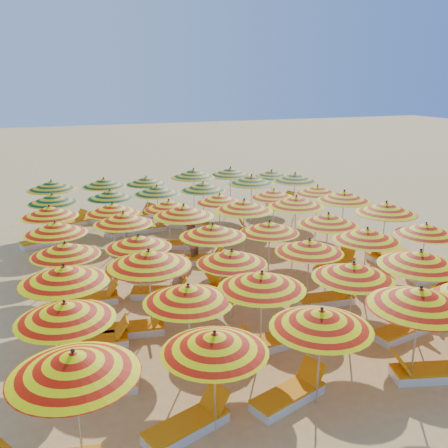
{
  "coord_description": "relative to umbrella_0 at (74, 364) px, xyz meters",
  "views": [
    {
      "loc": [
        -5.97,
        -15.23,
        6.52
      ],
      "look_at": [
        0.0,
        0.5,
        1.6
      ],
      "focal_mm": 40.0,
      "sensor_mm": 36.0,
      "label": 1
    }
  ],
  "objects": [
    {
      "name": "umbrella_47",
      "position": [
        11.13,
        15.42,
        -0.27
      ],
      "size": [
        2.52,
        2.52,
        2.02
      ],
      "color": "silver",
      "rests_on": "ground"
    },
    {
      "name": "umbrella_45",
      "position": [
        6.92,
        15.51,
        0.01
      ],
      "size": [
        2.56,
        2.56,
        2.34
      ],
      "color": "silver",
      "rests_on": "ground"
    },
    {
      "name": "lounger_29",
      "position": [
        11.73,
        15.44,
        -1.89
      ],
      "size": [
        1.83,
        1.14,
        0.69
      ],
      "rotation": [
        0.0,
        0.0,
        0.35
      ],
      "color": "white",
      "rests_on": "ground"
    },
    {
      "name": "lounger_7",
      "position": [
        8.35,
        1.8,
        -1.89
      ],
      "size": [
        1.81,
        0.9,
        0.69
      ],
      "rotation": [
        0.0,
        0.0,
        0.19
      ],
      "color": "white",
      "rests_on": "ground"
    },
    {
      "name": "umbrella_13",
      "position": [
        2.22,
        4.38,
        0.03
      ],
      "size": [
        2.63,
        2.63,
        2.36
      ],
      "color": "silver",
      "rests_on": "ground"
    },
    {
      "name": "lounger_27",
      "position": [
        2.09,
        15.68,
        -1.89
      ],
      "size": [
        1.82,
        1.18,
        0.69
      ],
      "rotation": [
        0.0,
        0.0,
        -0.38
      ],
      "color": "white",
      "rests_on": "ground"
    },
    {
      "name": "umbrella_9",
      "position": [
        6.87,
        2.11,
        -0.12
      ],
      "size": [
        2.72,
        2.72,
        2.19
      ],
      "color": "silver",
      "rests_on": "ground"
    },
    {
      "name": "umbrella_33",
      "position": [
        6.67,
        11.15,
        -0.26
      ],
      "size": [
        2.5,
        2.5,
        2.03
      ],
      "color": "silver",
      "rests_on": "ground"
    },
    {
      "name": "umbrella_39",
      "position": [
        6.61,
        13.11,
        -0.15
      ],
      "size": [
        2.51,
        2.51,
        2.16
      ],
      "color": "silver",
      "rests_on": "ground"
    },
    {
      "name": "lounger_6",
      "position": [
        4.93,
        2.48,
        -1.89
      ],
      "size": [
        1.78,
        0.76,
        0.69
      ],
      "rotation": [
        0.0,
        0.0,
        3.24
      ],
      "color": "white",
      "rests_on": "ground"
    },
    {
      "name": "beachgoer_a",
      "position": [
        3.45,
        6.26,
        -1.41
      ],
      "size": [
        0.5,
        0.55,
        1.27
      ],
      "primitive_type": "imported",
      "rotation": [
        0.0,
        0.0,
        2.11
      ],
      "color": "tan",
      "rests_on": "ground"
    },
    {
      "name": "umbrella_43",
      "position": [
        2.59,
        15.58,
        -0.15
      ],
      "size": [
        2.34,
        2.34,
        2.16
      ],
      "color": "silver",
      "rests_on": "ground"
    },
    {
      "name": "lounger_21",
      "position": [
        8.48,
        11.23,
        -1.89
      ],
      "size": [
        1.83,
        1.05,
        0.69
      ],
      "rotation": [
        0.0,
        0.0,
        2.85
      ],
      "color": "white",
      "rests_on": "ground"
    },
    {
      "name": "umbrella_14",
      "position": [
        4.51,
        4.36,
        -0.22
      ],
      "size": [
        2.22,
        2.22,
        2.08
      ],
      "color": "silver",
      "rests_on": "ground"
    },
    {
      "name": "umbrella_24",
      "position": [
        0.13,
        8.76,
        -0.16
      ],
      "size": [
        2.57,
        2.57,
        2.14
      ],
      "color": "silver",
      "rests_on": "ground"
    },
    {
      "name": "umbrella_15",
      "position": [
        6.92,
        4.33,
        -0.19
      ],
      "size": [
        2.57,
        2.57,
        2.11
      ],
      "color": "silver",
      "rests_on": "ground"
    },
    {
      "name": "lounger_11",
      "position": [
        7.51,
        4.19,
        -1.89
      ],
      "size": [
        1.79,
        0.77,
        0.69
      ],
      "rotation": [
        0.0,
        0.0,
        -0.11
      ],
      "color": "white",
      "rests_on": "ground"
    },
    {
      "name": "lounger_12",
      "position": [
        11.83,
        4.56,
        -1.89
      ],
      "size": [
        1.76,
        0.68,
        0.69
      ],
      "rotation": [
        0.0,
        0.0,
        3.08
      ],
      "color": "white",
      "rests_on": "ground"
    },
    {
      "name": "lounger_5",
      "position": [
        0.5,
        2.22,
        -1.89
      ],
      "size": [
        1.82,
        0.95,
        0.69
      ],
      "rotation": [
        0.0,
        0.0,
        2.92
      ],
      "color": "white",
      "rests_on": "ground"
    },
    {
      "name": "umbrella_1",
      "position": [
        2.48,
        0.1,
        -0.17
      ],
      "size": [
        2.42,
        2.42,
        2.13
      ],
      "color": "silver",
      "rests_on": "ground"
    },
    {
      "name": "umbrella_3",
      "position": [
        7.04,
        -0.02,
        0.03
      ],
      "size": [
        2.3,
        2.3,
        2.36
      ],
      "color": "silver",
      "rests_on": "ground"
    },
    {
      "name": "lounger_17",
      "position": [
        11.8,
        6.69,
        -1.89
      ],
      "size": [
        1.77,
        0.69,
        0.69
      ],
      "rotation": [
        0.0,
        0.0,
        3.08
      ],
      "color": "white",
      "rests_on": "ground"
    },
    {
      "name": "lounger_15",
      "position": [
        5.22,
        6.32,
        -1.89
      ],
      "size": [
        1.82,
        1.25,
        0.69
      ],
      "rotation": [
        0.0,
        0.0,
        3.57
      ],
      "color": "white",
      "rests_on": "ground"
    },
    {
      "name": "umbrella_19",
      "position": [
        2.38,
        6.57,
        -0.21
      ],
      "size": [
        2.22,
        2.22,
        2.09
      ],
      "color": "silver",
      "rests_on": "ground"
    },
    {
      "name": "umbrella_27",
      "position": [
        6.8,
        8.89,
        -0.04
      ],
      "size": [
        2.51,
        2.51,
        2.28
      ],
      "color": "silver",
      "rests_on": "ground"
    },
    {
      "name": "umbrella_28",
      "position": [
        8.91,
        8.76,
        -0.04
      ],
      "size": [
        2.15,
        2.15,
        2.28
      ],
      "color": "silver",
      "rests_on": "ground"
    },
    {
      "name": "umbrella_44",
      "position": [
        4.58,
        15.59,
        -0.2
      ],
      "size": [
        2.58,
        2.58,
        2.1
      ],
      "color": "silver",
      "rests_on": "ground"
    },
    {
      "name": "umbrella_31",
      "position": [
        2.26,
        10.8,
        -0.2
      ],
      "size": [
        2.05,
        2.05,
        2.1
      ],
      "color": "silver",
      "rests_on": "ground"
    },
    {
      "name": "umbrella_0",
      "position": [
        0.0,
        0.0,
        0.0
      ],
      "size": [
        2.44,
        2.44,
        2.33
      ],
      "color": "silver",
      "rests_on": "ground"
    },
    {
      "name": "umbrella_10",
      "position": [
        8.86,
        2.02,
        -0.03
      ],
      "size": [
        2.45,
        2.45,
        2.3
      ],
      "color": "silver",
      "rests_on": "ground"
    },
    {
      "name": "umbrella_12",
      "position": [
        0.11,
        4.16,
        -0.02
      ],
      "size": [
        2.32,
        2.32,
        2.3
      ],
      "color": "silver",
      "rests_on": "ground"
    },
    {
      "name": "beachgoer_b",
      "position": [
        4.73,
        9.0,
        -1.26
      ],
      "size": [
        0.95,
        0.97,
        1.57
      ],
      "primitive_type": "imported",
      "rotation": [
        0.0,
        0.0,
        3.98
      ],
      "color": "tan",
      "rests_on": "ground"
    },
    {
      "name": "umbrella_32",
      "position": [
        4.42,
        10.76,
        -0.24
      ],
      "size": [
        2.42,
        2.42,
        2.05
      ],
      "color": "silver",
      "rests_on": "ground"
    },
    {
      "name": "umbrella_42",
      "position": [
        0.29,
        15.22,
        -0.04
      ],
      "size": [
        2.85,
        2.85,
        2.28
      ],
      "color": "silver",
      "rests_on": "ground"
    },
    {
      "name": "lounger_23",
      "position": [
        3.06,
        13.43,
        -1.89
      ],
      "size": [
        1.82,
        1.25,
        0.69
      ],
      "rotation": [
        0.0,
        0.0,
        3.57
      ],
      "color": "white",
      "rests_on": "ground"
    },
    {
      "name": "lounger_16",
      "position": [
        9.41,
        6.57,
        -1.89
      ],
      "size": [
        1.82,
        1.22,
        0.69
      ],
      "rotation": [
        0.0,
        0.0,
        0.41
      ],
      "color": "white",
      "rests_on": "ground"
    },
    {
      "name": "umbrella_7",
      "position": [
        2.63,
        2.27,
        -0.14
      ],
      "size": [
        2.46,
        2.46,
        2.17
      ],
      "color": "silver",
      "rests_on": "ground"
    },
    {
      "name": "lounger_1",
      "position": [
        1.98,
        0.22,
        -1.89
      ],
      "size": [
        1.83,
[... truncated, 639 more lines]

